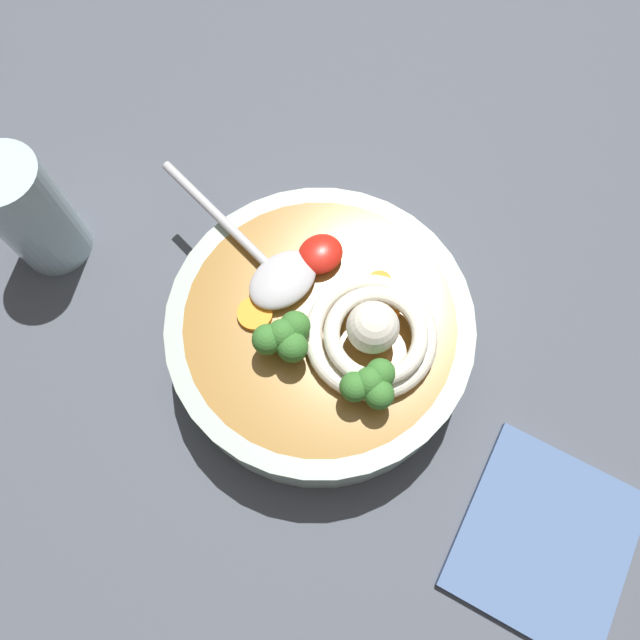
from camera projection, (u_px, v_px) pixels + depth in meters
The scene contains 12 objects.
table_slab at pixel (313, 311), 55.17cm from camera, with size 134.39×134.39×3.69cm, color #474C56.
soup_bowl at pixel (320, 333), 48.92cm from camera, with size 24.63×24.63×6.35cm.
noodle_pile at pixel (371, 335), 44.09cm from camera, with size 11.30×11.08×4.54cm.
soup_spoon at pixel (271, 268), 46.80cm from camera, with size 6.31×17.40×1.60cm.
chili_sauce_dollop at pixel (320, 254), 47.21cm from camera, with size 3.79×3.41×1.71cm, color red.
broccoli_floret_near_spoon at pixel (371, 384), 41.96cm from camera, with size 4.34×3.74×3.43cm.
broccoli_floret_rear at pixel (284, 337), 43.14cm from camera, with size 4.58×3.94×3.62cm.
carrot_slice_extra_a at pixel (384, 313), 45.98cm from camera, with size 2.38×2.38×0.56cm, color orange.
carrot_slice_beside_chili at pixel (254, 312), 46.04cm from camera, with size 2.82×2.82×0.46cm, color orange.
carrot_slice_far at pixel (379, 283), 46.82cm from camera, with size 2.04×2.04×0.69cm, color orange.
drinking_glass at pixel (30, 213), 50.16cm from camera, with size 6.47×6.47×11.68cm, color silver.
folded_napkin at pixel (545, 540), 45.76cm from camera, with size 14.01×12.51×0.80cm, color #4C6693.
Camera 1 is at (-12.55, -16.48, 52.99)cm, focal length 32.83 mm.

